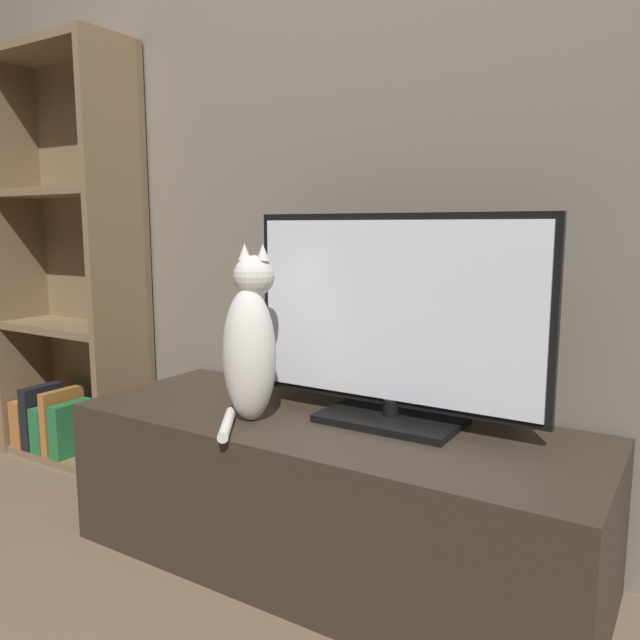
# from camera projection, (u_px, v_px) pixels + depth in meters

# --- Properties ---
(wall_back) EXTENTS (4.80, 0.05, 2.60)m
(wall_back) POSITION_uv_depth(u_px,v_px,m) (386.00, 106.00, 1.85)
(wall_back) COLOR #756B5B
(wall_back) RESTS_ON ground_plane
(tv_stand) EXTENTS (1.46, 0.56, 0.42)m
(tv_stand) POSITION_uv_depth(u_px,v_px,m) (329.00, 493.00, 1.74)
(tv_stand) COLOR #33281E
(tv_stand) RESTS_ON ground_plane
(tv) EXTENTS (0.84, 0.23, 0.56)m
(tv) POSITION_uv_depth(u_px,v_px,m) (393.00, 323.00, 1.65)
(tv) COLOR black
(tv) RESTS_ON tv_stand
(cat) EXTENTS (0.15, 0.28, 0.48)m
(cat) POSITION_uv_depth(u_px,v_px,m) (250.00, 344.00, 1.68)
(cat) COLOR silver
(cat) RESTS_ON tv_stand
(bookshelf) EXTENTS (0.65, 0.28, 1.62)m
(bookshelf) POSITION_uv_depth(u_px,v_px,m) (74.00, 284.00, 2.52)
(bookshelf) COLOR brown
(bookshelf) RESTS_ON ground_plane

